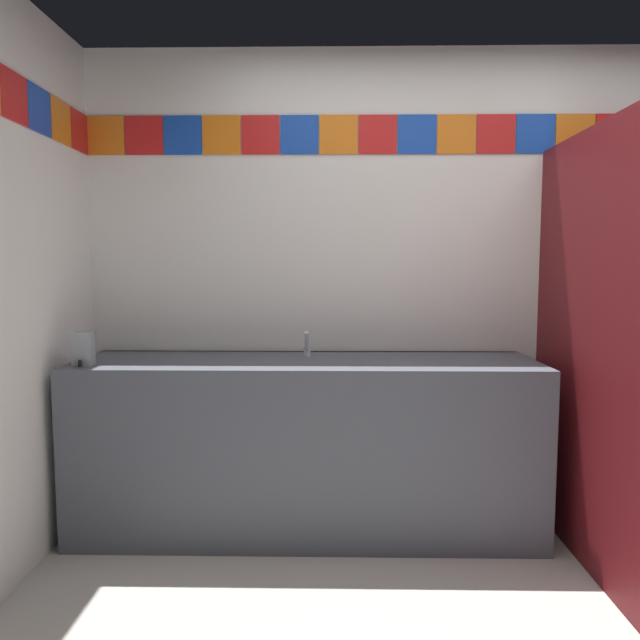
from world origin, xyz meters
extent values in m
cube|color=white|center=(0.00, 1.52, 1.26)|extent=(4.02, 0.08, 2.52)
cube|color=orange|center=(-1.90, 1.47, 2.06)|extent=(0.21, 0.01, 0.21)
cube|color=red|center=(-1.69, 1.47, 2.06)|extent=(0.21, 0.01, 0.21)
cube|color=#1947B7|center=(-1.48, 1.47, 2.06)|extent=(0.21, 0.01, 0.21)
cube|color=orange|center=(-1.27, 1.47, 2.06)|extent=(0.21, 0.01, 0.21)
cube|color=red|center=(-1.06, 1.47, 2.06)|extent=(0.21, 0.01, 0.21)
cube|color=#1947B7|center=(-0.85, 1.47, 2.06)|extent=(0.21, 0.01, 0.21)
cube|color=orange|center=(-0.63, 1.47, 2.06)|extent=(0.21, 0.01, 0.21)
cube|color=red|center=(-0.42, 1.47, 2.06)|extent=(0.21, 0.01, 0.21)
cube|color=#1947B7|center=(-0.21, 1.47, 2.06)|extent=(0.21, 0.01, 0.21)
cube|color=orange|center=(0.00, 1.47, 2.06)|extent=(0.21, 0.01, 0.21)
cube|color=red|center=(0.21, 1.47, 2.06)|extent=(0.21, 0.01, 0.21)
cube|color=#1947B7|center=(0.42, 1.47, 2.06)|extent=(0.21, 0.01, 0.21)
cube|color=orange|center=(0.63, 1.47, 2.06)|extent=(0.21, 0.01, 0.21)
cube|color=red|center=(0.85, 1.47, 2.06)|extent=(0.21, 0.01, 0.21)
cube|color=red|center=(-2.00, 0.74, 2.06)|extent=(0.01, 0.21, 0.21)
cube|color=#1947B7|center=(-2.00, 0.95, 2.06)|extent=(0.01, 0.21, 0.21)
cube|color=orange|center=(-2.00, 1.16, 2.06)|extent=(0.01, 0.21, 0.21)
cube|color=red|center=(-2.00, 1.37, 2.06)|extent=(0.01, 0.21, 0.21)
cube|color=#4C515B|center=(-0.80, 1.17, 0.44)|extent=(2.32, 0.62, 0.88)
cube|color=#4C515B|center=(-0.80, 1.46, 0.84)|extent=(2.32, 0.03, 0.08)
cylinder|color=silver|center=(-0.80, 1.14, 0.83)|extent=(0.34, 0.34, 0.10)
cylinder|color=silver|center=(-0.80, 1.28, 0.91)|extent=(0.04, 0.04, 0.05)
cylinder|color=silver|center=(-0.80, 1.23, 0.98)|extent=(0.02, 0.06, 0.09)
cube|color=gray|center=(-1.85, 0.98, 0.96)|extent=(0.09, 0.07, 0.16)
cylinder|color=black|center=(-1.85, 0.93, 0.90)|extent=(0.02, 0.02, 0.03)
cube|color=maroon|center=(0.49, 0.77, 0.98)|extent=(0.04, 1.42, 1.97)
camera|label=1|loc=(-0.68, -1.74, 1.36)|focal=32.61mm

